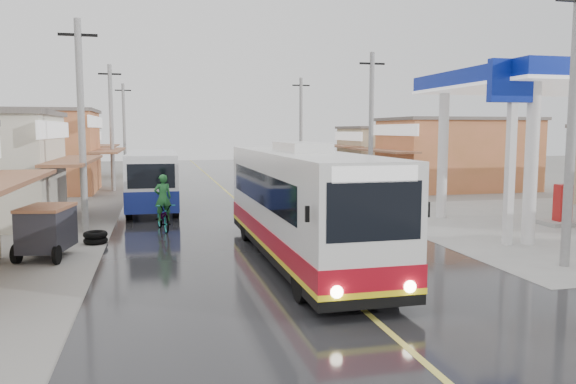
# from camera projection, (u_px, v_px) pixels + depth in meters

# --- Properties ---
(ground) EXTENTS (120.00, 120.00, 0.00)m
(ground) POSITION_uv_depth(u_px,v_px,m) (330.00, 282.00, 14.44)
(ground) COLOR slate
(ground) RESTS_ON ground
(road) EXTENTS (12.00, 90.00, 0.02)m
(road) POSITION_uv_depth(u_px,v_px,m) (243.00, 206.00, 28.95)
(road) COLOR black
(road) RESTS_ON ground
(centre_line) EXTENTS (0.15, 90.00, 0.01)m
(centre_line) POSITION_uv_depth(u_px,v_px,m) (243.00, 205.00, 28.95)
(centre_line) COLOR #D8CC4C
(centre_line) RESTS_ON road
(shopfronts_right) EXTENTS (11.00, 44.00, 4.80)m
(shopfronts_right) POSITION_uv_depth(u_px,v_px,m) (534.00, 204.00, 29.47)
(shopfronts_right) COLOR beige
(shopfronts_right) RESTS_ON ground
(utility_poles_left) EXTENTS (1.60, 50.00, 8.00)m
(utility_poles_left) POSITION_uv_depth(u_px,v_px,m) (102.00, 208.00, 28.33)
(utility_poles_left) COLOR gray
(utility_poles_left) RESTS_ON ground
(utility_poles_right) EXTENTS (1.60, 36.00, 8.00)m
(utility_poles_right) POSITION_uv_depth(u_px,v_px,m) (370.00, 202.00, 30.55)
(utility_poles_right) COLOR gray
(utility_poles_right) RESTS_ON ground
(coach_bus) EXTENTS (2.70, 11.32, 3.52)m
(coach_bus) POSITION_uv_depth(u_px,v_px,m) (300.00, 205.00, 16.61)
(coach_bus) COLOR silver
(coach_bus) RESTS_ON road
(second_bus) EXTENTS (2.37, 8.48, 2.81)m
(second_bus) POSITION_uv_depth(u_px,v_px,m) (153.00, 179.00, 27.47)
(second_bus) COLOR silver
(second_bus) RESTS_ON road
(cyclist) EXTENTS (1.06, 2.15, 2.22)m
(cyclist) POSITION_uv_depth(u_px,v_px,m) (163.00, 212.00, 21.69)
(cyclist) COLOR black
(cyclist) RESTS_ON ground
(tricycle_near) EXTENTS (1.71, 2.30, 1.61)m
(tricycle_near) POSITION_uv_depth(u_px,v_px,m) (46.00, 228.00, 17.05)
(tricycle_near) COLOR #26262D
(tricycle_near) RESTS_ON ground
(tyre_stack) EXTENTS (0.82, 0.82, 0.42)m
(tyre_stack) POSITION_uv_depth(u_px,v_px,m) (95.00, 237.00, 19.34)
(tyre_stack) COLOR black
(tyre_stack) RESTS_ON ground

